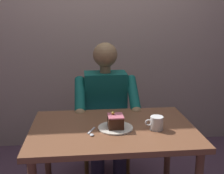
# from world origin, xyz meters

# --- Properties ---
(cafe_rear_panel) EXTENTS (6.40, 0.12, 3.00)m
(cafe_rear_panel) POSITION_xyz_m (0.00, -1.38, 1.50)
(cafe_rear_panel) COLOR #B79E8F
(cafe_rear_panel) RESTS_ON ground
(dining_table) EXTENTS (1.09, 0.74, 0.73)m
(dining_table) POSITION_xyz_m (0.00, 0.00, 0.64)
(dining_table) COLOR brown
(dining_table) RESTS_ON ground
(chair) EXTENTS (0.42, 0.42, 0.88)m
(chair) POSITION_xyz_m (0.00, -0.72, 0.48)
(chair) COLOR brown
(chair) RESTS_ON ground
(seated_person) EXTENTS (0.53, 0.58, 1.23)m
(seated_person) POSITION_xyz_m (0.00, -0.55, 0.64)
(seated_person) COLOR #105952
(seated_person) RESTS_ON ground
(dessert_plate) EXTENTS (0.23, 0.23, 0.01)m
(dessert_plate) POSITION_xyz_m (-0.01, 0.03, 0.73)
(dessert_plate) COLOR silver
(dessert_plate) RESTS_ON dining_table
(cake_slice) EXTENTS (0.10, 0.11, 0.10)m
(cake_slice) POSITION_xyz_m (-0.01, 0.03, 0.78)
(cake_slice) COLOR #3E2114
(cake_slice) RESTS_ON dessert_plate
(coffee_cup) EXTENTS (0.12, 0.08, 0.09)m
(coffee_cup) POSITION_xyz_m (-0.28, 0.07, 0.77)
(coffee_cup) COLOR white
(coffee_cup) RESTS_ON dining_table
(dessert_spoon) EXTENTS (0.06, 0.14, 0.01)m
(dessert_spoon) POSITION_xyz_m (0.14, 0.09, 0.73)
(dessert_spoon) COLOR silver
(dessert_spoon) RESTS_ON dining_table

